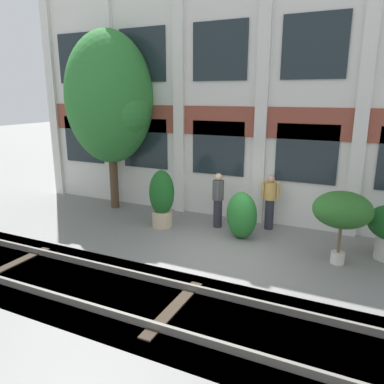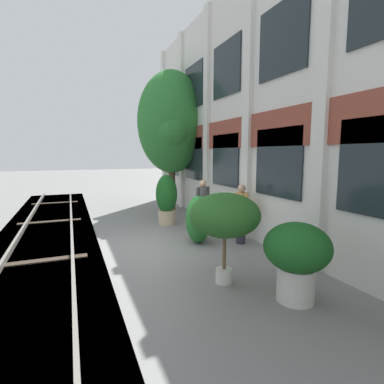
{
  "view_description": "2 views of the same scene",
  "coord_description": "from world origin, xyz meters",
  "px_view_note": "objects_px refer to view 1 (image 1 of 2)",
  "views": [
    {
      "loc": [
        2.96,
        -8.23,
        3.9
      ],
      "look_at": [
        -1.47,
        1.11,
        1.2
      ],
      "focal_mm": 35.0,
      "sensor_mm": 36.0,
      "label": 1
    },
    {
      "loc": [
        7.44,
        -1.98,
        2.49
      ],
      "look_at": [
        0.37,
        0.91,
        1.49
      ],
      "focal_mm": 28.0,
      "sensor_mm": 36.0,
      "label": 2
    }
  ],
  "objects_px": {
    "broadleaf_tree": "(110,101)",
    "resident_by_doorway": "(270,200)",
    "potted_plant_stone_basin": "(162,198)",
    "topiary_hedge": "(242,215)",
    "potted_plant_low_pan": "(342,211)",
    "resident_watching_tracks": "(218,198)"
  },
  "relations": [
    {
      "from": "potted_plant_stone_basin",
      "to": "topiary_hedge",
      "type": "height_order",
      "value": "potted_plant_stone_basin"
    },
    {
      "from": "potted_plant_stone_basin",
      "to": "resident_by_doorway",
      "type": "relative_size",
      "value": 1.07
    },
    {
      "from": "resident_by_doorway",
      "to": "resident_watching_tracks",
      "type": "xyz_separation_m",
      "value": [
        -1.44,
        -0.51,
        0.01
      ]
    },
    {
      "from": "topiary_hedge",
      "to": "resident_by_doorway",
      "type": "bearing_deg",
      "value": 64.01
    },
    {
      "from": "broadleaf_tree",
      "to": "potted_plant_low_pan",
      "type": "bearing_deg",
      "value": -11.05
    },
    {
      "from": "potted_plant_low_pan",
      "to": "topiary_hedge",
      "type": "height_order",
      "value": "potted_plant_low_pan"
    },
    {
      "from": "broadleaf_tree",
      "to": "potted_plant_low_pan",
      "type": "relative_size",
      "value": 3.4
    },
    {
      "from": "broadleaf_tree",
      "to": "potted_plant_stone_basin",
      "type": "relative_size",
      "value": 3.41
    },
    {
      "from": "potted_plant_low_pan",
      "to": "resident_watching_tracks",
      "type": "xyz_separation_m",
      "value": [
        -3.51,
        1.13,
        -0.42
      ]
    },
    {
      "from": "potted_plant_stone_basin",
      "to": "potted_plant_low_pan",
      "type": "distance_m",
      "value": 5.08
    },
    {
      "from": "potted_plant_stone_basin",
      "to": "resident_watching_tracks",
      "type": "height_order",
      "value": "potted_plant_stone_basin"
    },
    {
      "from": "broadleaf_tree",
      "to": "resident_watching_tracks",
      "type": "relative_size",
      "value": 3.58
    },
    {
      "from": "resident_by_doorway",
      "to": "potted_plant_low_pan",
      "type": "bearing_deg",
      "value": 44.92
    },
    {
      "from": "potted_plant_low_pan",
      "to": "resident_by_doorway",
      "type": "bearing_deg",
      "value": 141.65
    },
    {
      "from": "resident_watching_tracks",
      "to": "topiary_hedge",
      "type": "relative_size",
      "value": 1.26
    },
    {
      "from": "broadleaf_tree",
      "to": "resident_by_doorway",
      "type": "xyz_separation_m",
      "value": [
        5.5,
        0.16,
        -2.82
      ]
    },
    {
      "from": "potted_plant_low_pan",
      "to": "resident_by_doorway",
      "type": "xyz_separation_m",
      "value": [
        -2.07,
        1.64,
        -0.43
      ]
    },
    {
      "from": "resident_by_doorway",
      "to": "broadleaf_tree",
      "type": "bearing_deg",
      "value": -95.03
    },
    {
      "from": "resident_watching_tracks",
      "to": "topiary_hedge",
      "type": "height_order",
      "value": "resident_watching_tracks"
    },
    {
      "from": "potted_plant_stone_basin",
      "to": "resident_watching_tracks",
      "type": "bearing_deg",
      "value": 24.51
    },
    {
      "from": "broadleaf_tree",
      "to": "resident_by_doorway",
      "type": "relative_size",
      "value": 3.63
    },
    {
      "from": "potted_plant_low_pan",
      "to": "broadleaf_tree",
      "type": "bearing_deg",
      "value": 168.95
    }
  ]
}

